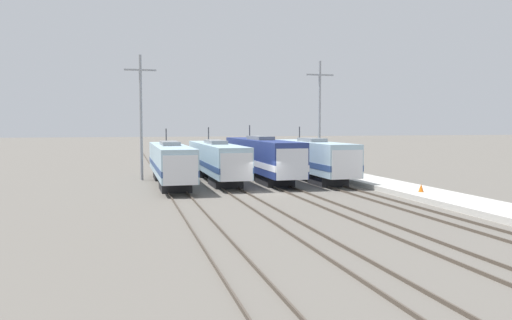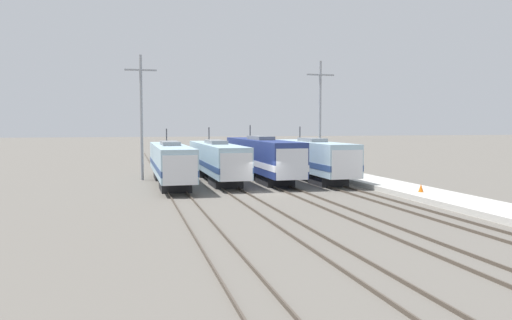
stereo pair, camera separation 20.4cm
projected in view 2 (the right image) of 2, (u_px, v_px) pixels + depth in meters
The scene contains 13 objects.
ground_plane at pixel (267, 193), 39.52m from camera, with size 400.00×400.00×0.00m, color #666059.
rail_pair_far_left at pixel (179, 196), 37.80m from camera, with size 1.51×120.00×0.15m.
rail_pair_center_left at pixel (238, 193), 38.94m from camera, with size 1.51×120.00×0.15m.
rail_pair_center_right at pixel (294, 192), 40.08m from camera, with size 1.51×120.00×0.15m.
rail_pair_far_right at pixel (347, 190), 41.22m from camera, with size 1.51×120.00×0.15m.
locomotive_far_left at pixel (171, 162), 45.26m from camera, with size 2.86×18.33×5.07m.
locomotive_center_left at pixel (217, 160), 48.16m from camera, with size 2.87×19.14×5.19m.
locomotive_center_right at pixel (262, 157), 49.52m from camera, with size 2.98×20.05×5.41m.
locomotive_far_right at pixel (314, 159), 48.40m from camera, with size 3.02×16.35×5.26m.
catenary_tower_left at pixel (141, 114), 48.70m from camera, with size 3.06×0.27×12.22m.
catenary_tower_right at pixel (320, 115), 53.34m from camera, with size 3.06×0.27×12.22m.
platform at pixel (392, 186), 42.25m from camera, with size 4.00×120.00×0.43m.
traffic_cone at pixel (421, 188), 37.14m from camera, with size 0.39×0.39×0.60m.
Camera 2 is at (-10.58, -37.79, 5.40)m, focal length 35.00 mm.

